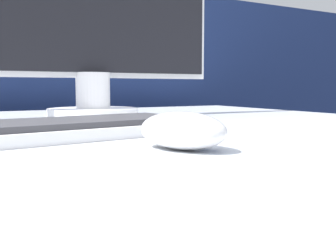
# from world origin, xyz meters

# --- Properties ---
(partition_panel) EXTENTS (5.00, 0.03, 1.20)m
(partition_panel) POSITION_xyz_m (0.00, 0.73, 0.60)
(partition_panel) COLOR navy
(partition_panel) RESTS_ON ground_plane
(computer_mouse_near) EXTENTS (0.10, 0.12, 0.04)m
(computer_mouse_near) POSITION_xyz_m (0.06, -0.23, 0.80)
(computer_mouse_near) COLOR silver
(computer_mouse_near) RESTS_ON desk
(keyboard) EXTENTS (0.38, 0.18, 0.02)m
(keyboard) POSITION_xyz_m (-0.03, -0.07, 0.79)
(keyboard) COLOR silver
(keyboard) RESTS_ON desk
(monitor) EXTENTS (0.60, 0.20, 0.44)m
(monitor) POSITION_xyz_m (0.12, 0.27, 1.01)
(monitor) COLOR white
(monitor) RESTS_ON desk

